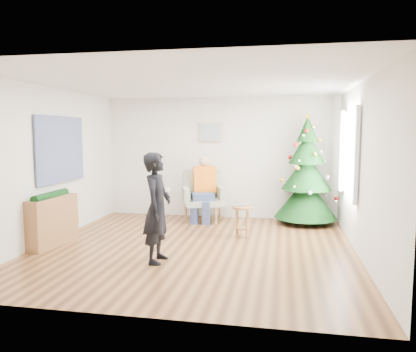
% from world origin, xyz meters
% --- Properties ---
extents(floor, '(5.00, 5.00, 0.00)m').
position_xyz_m(floor, '(0.00, 0.00, 0.00)').
color(floor, brown).
rests_on(floor, ground).
extents(ceiling, '(5.00, 5.00, 0.00)m').
position_xyz_m(ceiling, '(0.00, 0.00, 2.60)').
color(ceiling, white).
rests_on(ceiling, wall_back).
extents(wall_back, '(5.00, 0.00, 5.00)m').
position_xyz_m(wall_back, '(0.00, 2.50, 1.30)').
color(wall_back, silver).
rests_on(wall_back, floor).
extents(wall_front, '(5.00, 0.00, 5.00)m').
position_xyz_m(wall_front, '(0.00, -2.50, 1.30)').
color(wall_front, silver).
rests_on(wall_front, floor).
extents(wall_left, '(0.00, 5.00, 5.00)m').
position_xyz_m(wall_left, '(-2.50, 0.00, 1.30)').
color(wall_left, silver).
rests_on(wall_left, floor).
extents(wall_right, '(0.00, 5.00, 5.00)m').
position_xyz_m(wall_right, '(2.50, 0.00, 1.30)').
color(wall_right, silver).
rests_on(wall_right, floor).
extents(window_panel, '(0.04, 1.30, 1.40)m').
position_xyz_m(window_panel, '(2.47, 1.00, 1.50)').
color(window_panel, white).
rests_on(window_panel, wall_right).
extents(curtains, '(0.05, 1.75, 1.50)m').
position_xyz_m(curtains, '(2.44, 1.00, 1.50)').
color(curtains, white).
rests_on(curtains, wall_right).
extents(christmas_tree, '(1.25, 1.25, 2.26)m').
position_xyz_m(christmas_tree, '(1.83, 2.15, 1.02)').
color(christmas_tree, '#3F2816').
rests_on(christmas_tree, floor).
extents(stool, '(0.37, 0.37, 0.56)m').
position_xyz_m(stool, '(0.67, 0.81, 0.28)').
color(stool, brown).
rests_on(stool, floor).
extents(laptop, '(0.36, 0.32, 0.02)m').
position_xyz_m(laptop, '(0.67, 0.81, 0.57)').
color(laptop, silver).
rests_on(laptop, stool).
extents(armchair, '(0.99, 0.96, 1.04)m').
position_xyz_m(armchair, '(-0.28, 2.06, 0.39)').
color(armchair, gray).
rests_on(armchair, floor).
extents(seated_person, '(0.57, 0.74, 1.36)m').
position_xyz_m(seated_person, '(-0.26, 2.01, 0.71)').
color(seated_person, navy).
rests_on(seated_person, armchair).
extents(standing_man, '(0.38, 0.57, 1.57)m').
position_xyz_m(standing_man, '(-0.38, -0.77, 0.78)').
color(standing_man, black).
rests_on(standing_man, floor).
extents(game_controller, '(0.04, 0.13, 0.04)m').
position_xyz_m(game_controller, '(-0.21, -0.80, 1.04)').
color(game_controller, white).
rests_on(game_controller, standing_man).
extents(console, '(0.43, 1.03, 0.80)m').
position_xyz_m(console, '(-2.33, -0.28, 0.40)').
color(console, brown).
rests_on(console, floor).
extents(garland, '(0.14, 0.90, 0.14)m').
position_xyz_m(garland, '(-2.33, -0.28, 0.82)').
color(garland, black).
rests_on(garland, console).
extents(tapestry, '(0.03, 1.50, 1.15)m').
position_xyz_m(tapestry, '(-2.46, 0.30, 1.55)').
color(tapestry, black).
rests_on(tapestry, wall_left).
extents(framed_picture, '(0.52, 0.05, 0.42)m').
position_xyz_m(framed_picture, '(-0.20, 2.46, 1.85)').
color(framed_picture, tan).
rests_on(framed_picture, wall_back).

